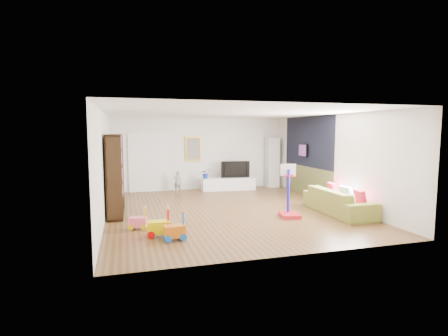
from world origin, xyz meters
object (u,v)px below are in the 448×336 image
object	(u,v)px
media_console	(228,184)
sofa	(339,201)
bookshelf	(115,175)
basketball_hoop	(290,191)

from	to	relation	value
media_console	sofa	xyz separation A→B (m)	(1.77, -4.41, 0.10)
bookshelf	basketball_hoop	distance (m)	4.55
media_console	basketball_hoop	distance (m)	4.47
media_console	sofa	distance (m)	4.76
sofa	basketball_hoop	distance (m)	1.49
media_console	bookshelf	bearing A→B (deg)	-140.47
bookshelf	basketball_hoop	bearing A→B (deg)	-17.17
media_console	basketball_hoop	size ratio (longest dim) A/B	1.46
sofa	basketball_hoop	size ratio (longest dim) A/B	1.67
media_console	basketball_hoop	bearing A→B (deg)	-83.24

